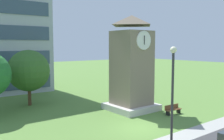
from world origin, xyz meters
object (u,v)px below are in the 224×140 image
Objects in this scene: clock_tower at (132,69)px; tree_near_tower at (29,71)px; park_bench at (173,109)px; street_lamp at (172,91)px.

clock_tower is 10.90m from tree_near_tower.
clock_tower is 1.56× the size of tree_near_tower.
park_bench is 15.24m from tree_near_tower.
clock_tower is 5.09× the size of park_bench.
street_lamp is at bearing -84.26° from tree_near_tower.
park_bench is at bearing -61.93° from clock_tower.
clock_tower is at bearing 118.07° from park_bench.
clock_tower is at bearing -47.37° from tree_near_tower.
park_bench is at bearing 38.45° from street_lamp.
park_bench is at bearing -51.33° from tree_near_tower.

